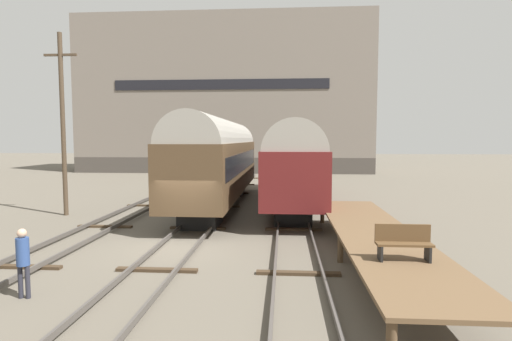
# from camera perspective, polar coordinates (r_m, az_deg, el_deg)

# --- Properties ---
(ground_plane) EXTENTS (200.00, 200.00, 0.00)m
(ground_plane) POSITION_cam_1_polar(r_m,az_deg,el_deg) (16.13, -10.63, -10.58)
(ground_plane) COLOR #60594C
(track_left) EXTENTS (2.60, 60.00, 0.26)m
(track_left) POSITION_cam_1_polar(r_m,az_deg,el_deg) (17.73, -24.87, -9.07)
(track_left) COLOR #4C4742
(track_left) RESTS_ON ground
(track_middle) EXTENTS (2.60, 60.00, 0.26)m
(track_middle) POSITION_cam_1_polar(r_m,az_deg,el_deg) (16.10, -10.64, -10.09)
(track_middle) COLOR #4C4742
(track_middle) RESTS_ON ground
(track_right) EXTENTS (2.60, 60.00, 0.26)m
(track_right) POSITION_cam_1_polar(r_m,az_deg,el_deg) (15.60, 5.68, -10.50)
(track_right) COLOR #4C4742
(track_right) RESTS_ON ground
(train_car_brown) EXTENTS (3.11, 16.89, 5.43)m
(train_car_brown) POSITION_cam_1_polar(r_m,az_deg,el_deg) (24.64, -5.30, 1.93)
(train_car_brown) COLOR black
(train_car_brown) RESTS_ON ground
(train_car_maroon) EXTENTS (3.13, 18.13, 5.11)m
(train_car_maroon) POSITION_cam_1_polar(r_m,az_deg,el_deg) (25.85, 5.05, 1.61)
(train_car_maroon) COLOR black
(train_car_maroon) RESTS_ON ground
(station_platform) EXTENTS (2.57, 13.20, 1.08)m
(station_platform) POSITION_cam_1_polar(r_m,az_deg,el_deg) (14.14, 16.61, -8.68)
(station_platform) COLOR brown
(station_platform) RESTS_ON ground
(bench) EXTENTS (1.40, 0.40, 0.91)m
(bench) POSITION_cam_1_polar(r_m,az_deg,el_deg) (11.02, 20.31, -9.46)
(bench) COLOR brown
(bench) RESTS_ON station_platform
(person_worker) EXTENTS (0.32, 0.32, 1.86)m
(person_worker) POSITION_cam_1_polar(r_m,az_deg,el_deg) (12.26, -30.34, -10.51)
(person_worker) COLOR #282833
(person_worker) RESTS_ON ground
(utility_pole) EXTENTS (1.80, 0.24, 9.85)m
(utility_pole) POSITION_cam_1_polar(r_m,az_deg,el_deg) (24.12, -25.88, 6.22)
(utility_pole) COLOR #473828
(utility_pole) RESTS_ON ground
(warehouse_building) EXTENTS (36.96, 10.53, 19.48)m
(warehouse_building) POSITION_cam_1_polar(r_m,az_deg,el_deg) (54.00, -4.21, 10.40)
(warehouse_building) COLOR #46403A
(warehouse_building) RESTS_ON ground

